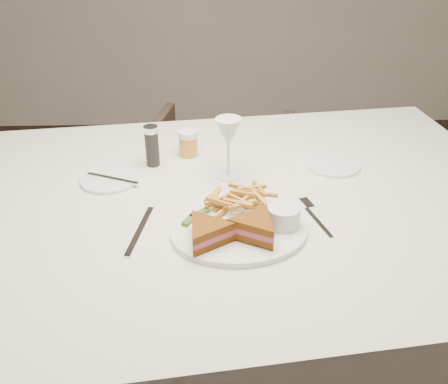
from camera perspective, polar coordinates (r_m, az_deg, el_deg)
name	(u,v)px	position (r m, az deg, el deg)	size (l,w,h in m)	color
table	(223,304)	(1.54, -0.07, -12.73)	(1.64, 1.09, 0.75)	silver
chair_far	(218,181)	(2.26, -0.71, 1.29)	(0.63, 0.59, 0.65)	#4C3A2E
table_setting	(231,198)	(1.24, 0.78, -0.67)	(0.80, 0.60, 0.18)	white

